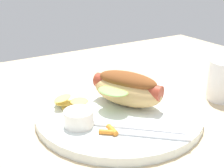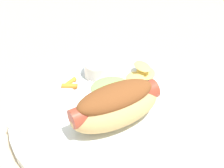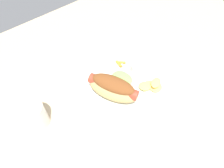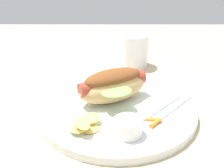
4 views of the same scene
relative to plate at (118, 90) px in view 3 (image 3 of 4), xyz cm
name	(u,v)px [view 3 (image 3 of 4)]	position (x,y,z in cm)	size (l,w,h in cm)	color
ground_plane	(121,94)	(0.77, -0.85, -1.70)	(120.00, 90.00, 1.80)	tan
plate	(118,90)	(0.00, 0.00, 0.00)	(30.93, 30.93, 1.60)	white
hot_dog	(114,88)	(-2.26, -1.19, 4.22)	(12.82, 15.45, 6.51)	tan
sauce_ramekin	(139,66)	(9.09, 1.69, 2.17)	(4.99, 4.99, 2.75)	white
fork	(104,68)	(1.06, 8.03, 1.00)	(11.95, 11.28, 0.40)	silver
knife	(101,64)	(1.36, 10.21, 0.98)	(13.65, 1.40, 0.36)	silver
chips_pile	(152,85)	(7.74, -5.46, 1.78)	(7.43, 6.17, 2.34)	#E9C761
carrot_garnish	(120,63)	(5.93, 6.62, 1.23)	(2.80, 2.70, 0.90)	orange
drinking_cup	(33,116)	(-23.05, 4.84, 3.39)	(6.67, 6.67, 8.38)	white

